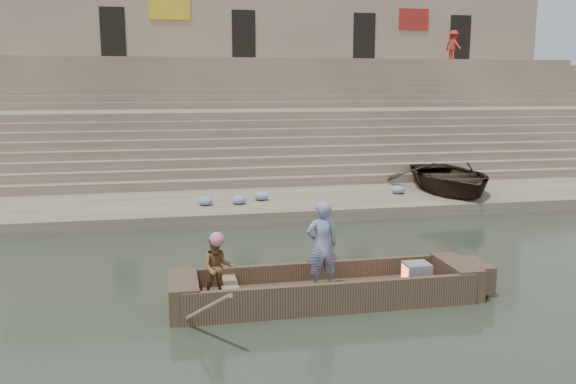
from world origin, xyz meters
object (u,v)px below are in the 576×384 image
object	(u,v)px
main_rowboat	(326,296)
beached_rowboat	(449,177)
standing_man	(322,245)
television	(416,273)
pedestrian	(453,45)
rowing_man	(217,268)

from	to	relation	value
main_rowboat	beached_rowboat	distance (m)	10.20
beached_rowboat	standing_man	bearing A→B (deg)	-122.89
main_rowboat	television	world-z (taller)	television
main_rowboat	pedestrian	distance (m)	25.73
standing_man	pedestrian	bearing A→B (deg)	-125.43
television	beached_rowboat	size ratio (longest dim) A/B	0.10
television	beached_rowboat	distance (m)	9.20
beached_rowboat	main_rowboat	bearing A→B (deg)	-122.29
standing_man	pedestrian	size ratio (longest dim) A/B	1.01
pedestrian	standing_man	bearing A→B (deg)	127.62
television	pedestrian	bearing A→B (deg)	62.29
rowing_man	standing_man	bearing A→B (deg)	6.97
main_rowboat	pedestrian	world-z (taller)	pedestrian
pedestrian	main_rowboat	bearing A→B (deg)	127.85
standing_man	beached_rowboat	xyz separation A→B (m)	(6.40, 7.87, -0.15)
standing_man	beached_rowboat	size ratio (longest dim) A/B	0.35
rowing_man	pedestrian	distance (m)	26.69
main_rowboat	beached_rowboat	xyz separation A→B (m)	(6.33, 7.95, 0.78)
rowing_man	television	xyz separation A→B (m)	(3.69, 0.07, -0.36)
rowing_man	beached_rowboat	distance (m)	11.54
main_rowboat	television	bearing A→B (deg)	0.00
standing_man	television	world-z (taller)	standing_man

